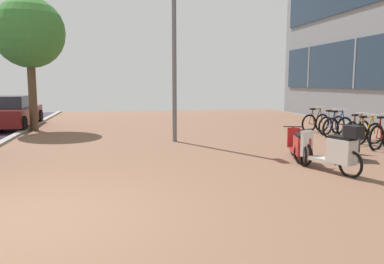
{
  "coord_description": "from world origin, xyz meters",
  "views": [
    {
      "loc": [
        1.08,
        -5.34,
        1.89
      ],
      "look_at": [
        2.5,
        1.53,
        0.96
      ],
      "focal_mm": 35.1,
      "sensor_mm": 36.0,
      "label": 1
    }
  ],
  "objects_px": {
    "bicycle_rack_02": "(367,133)",
    "scooter_mid": "(351,142)",
    "scooter_near": "(334,150)",
    "lamp_post": "(174,34)",
    "bicycle_rack_04": "(338,127)",
    "scooter_far": "(299,146)",
    "bicycle_rack_05": "(332,125)",
    "bicycle_rack_06": "(316,123)",
    "parked_car_far": "(10,113)",
    "bicycle_rack_03": "(357,130)",
    "bicycle_rack_01": "(383,136)",
    "street_tree": "(29,33)"
  },
  "relations": [
    {
      "from": "scooter_mid",
      "to": "scooter_far",
      "type": "distance_m",
      "value": 1.51
    },
    {
      "from": "bicycle_rack_01",
      "to": "scooter_mid",
      "type": "height_order",
      "value": "bicycle_rack_01"
    },
    {
      "from": "bicycle_rack_03",
      "to": "scooter_far",
      "type": "relative_size",
      "value": 0.68
    },
    {
      "from": "bicycle_rack_03",
      "to": "scooter_near",
      "type": "relative_size",
      "value": 0.7
    },
    {
      "from": "bicycle_rack_06",
      "to": "scooter_far",
      "type": "relative_size",
      "value": 0.76
    },
    {
      "from": "scooter_near",
      "to": "lamp_post",
      "type": "distance_m",
      "value": 6.27
    },
    {
      "from": "bicycle_rack_03",
      "to": "lamp_post",
      "type": "relative_size",
      "value": 0.2
    },
    {
      "from": "bicycle_rack_02",
      "to": "scooter_mid",
      "type": "height_order",
      "value": "bicycle_rack_02"
    },
    {
      "from": "bicycle_rack_04",
      "to": "bicycle_rack_05",
      "type": "relative_size",
      "value": 1.02
    },
    {
      "from": "bicycle_rack_01",
      "to": "bicycle_rack_02",
      "type": "relative_size",
      "value": 1.01
    },
    {
      "from": "bicycle_rack_02",
      "to": "scooter_near",
      "type": "distance_m",
      "value": 4.41
    },
    {
      "from": "bicycle_rack_02",
      "to": "scooter_mid",
      "type": "distance_m",
      "value": 2.47
    },
    {
      "from": "bicycle_rack_05",
      "to": "street_tree",
      "type": "xyz_separation_m",
      "value": [
        -11.0,
        3.38,
        3.43
      ]
    },
    {
      "from": "bicycle_rack_05",
      "to": "bicycle_rack_06",
      "type": "bearing_deg",
      "value": 105.47
    },
    {
      "from": "scooter_near",
      "to": "scooter_mid",
      "type": "xyz_separation_m",
      "value": [
        1.36,
        1.39,
        -0.07
      ]
    },
    {
      "from": "bicycle_rack_03",
      "to": "scooter_mid",
      "type": "distance_m",
      "value": 3.19
    },
    {
      "from": "bicycle_rack_01",
      "to": "street_tree",
      "type": "relative_size",
      "value": 0.26
    },
    {
      "from": "scooter_near",
      "to": "street_tree",
      "type": "height_order",
      "value": "street_tree"
    },
    {
      "from": "bicycle_rack_02",
      "to": "bicycle_rack_03",
      "type": "bearing_deg",
      "value": 73.95
    },
    {
      "from": "bicycle_rack_01",
      "to": "bicycle_rack_04",
      "type": "relative_size",
      "value": 0.99
    },
    {
      "from": "bicycle_rack_05",
      "to": "bicycle_rack_06",
      "type": "xyz_separation_m",
      "value": [
        -0.21,
        0.77,
        0.01
      ]
    },
    {
      "from": "bicycle_rack_01",
      "to": "scooter_mid",
      "type": "xyz_separation_m",
      "value": [
        -1.7,
        -0.98,
        0.05
      ]
    },
    {
      "from": "bicycle_rack_05",
      "to": "bicycle_rack_01",
      "type": "bearing_deg",
      "value": -95.43
    },
    {
      "from": "bicycle_rack_02",
      "to": "street_tree",
      "type": "xyz_separation_m",
      "value": [
        -10.75,
        5.69,
        3.44
      ]
    },
    {
      "from": "scooter_near",
      "to": "parked_car_far",
      "type": "relative_size",
      "value": 0.4
    },
    {
      "from": "bicycle_rack_04",
      "to": "scooter_far",
      "type": "height_order",
      "value": "bicycle_rack_04"
    },
    {
      "from": "bicycle_rack_04",
      "to": "bicycle_rack_05",
      "type": "xyz_separation_m",
      "value": [
        0.26,
        0.77,
        -0.01
      ]
    },
    {
      "from": "bicycle_rack_05",
      "to": "bicycle_rack_06",
      "type": "distance_m",
      "value": 0.8
    },
    {
      "from": "bicycle_rack_04",
      "to": "scooter_near",
      "type": "relative_size",
      "value": 0.77
    },
    {
      "from": "parked_car_far",
      "to": "bicycle_rack_03",
      "type": "bearing_deg",
      "value": -26.88
    },
    {
      "from": "bicycle_rack_05",
      "to": "scooter_near",
      "type": "xyz_separation_m",
      "value": [
        -3.35,
        -5.45,
        0.14
      ]
    },
    {
      "from": "bicycle_rack_05",
      "to": "scooter_mid",
      "type": "relative_size",
      "value": 0.87
    },
    {
      "from": "bicycle_rack_02",
      "to": "bicycle_rack_05",
      "type": "distance_m",
      "value": 2.32
    },
    {
      "from": "bicycle_rack_04",
      "to": "bicycle_rack_05",
      "type": "distance_m",
      "value": 0.81
    },
    {
      "from": "bicycle_rack_06",
      "to": "scooter_far",
      "type": "distance_m",
      "value": 5.96
    },
    {
      "from": "scooter_near",
      "to": "scooter_mid",
      "type": "relative_size",
      "value": 1.16
    },
    {
      "from": "bicycle_rack_06",
      "to": "bicycle_rack_01",
      "type": "bearing_deg",
      "value": -91.18
    },
    {
      "from": "bicycle_rack_02",
      "to": "lamp_post",
      "type": "xyz_separation_m",
      "value": [
        -5.71,
        1.76,
        3.06
      ]
    },
    {
      "from": "bicycle_rack_03",
      "to": "bicycle_rack_04",
      "type": "height_order",
      "value": "bicycle_rack_04"
    },
    {
      "from": "bicycle_rack_01",
      "to": "bicycle_rack_04",
      "type": "xyz_separation_m",
      "value": [
        0.04,
        2.31,
        -0.0
      ]
    },
    {
      "from": "bicycle_rack_03",
      "to": "lamp_post",
      "type": "bearing_deg",
      "value": 170.54
    },
    {
      "from": "scooter_far",
      "to": "parked_car_far",
      "type": "distance_m",
      "value": 12.42
    },
    {
      "from": "bicycle_rack_04",
      "to": "parked_car_far",
      "type": "relative_size",
      "value": 0.31
    },
    {
      "from": "bicycle_rack_03",
      "to": "scooter_near",
      "type": "xyz_separation_m",
      "value": [
        -3.32,
        -3.91,
        0.15
      ]
    },
    {
      "from": "scooter_near",
      "to": "parked_car_far",
      "type": "bearing_deg",
      "value": 131.31
    },
    {
      "from": "scooter_near",
      "to": "scooter_far",
      "type": "xyz_separation_m",
      "value": [
        -0.14,
        1.23,
        -0.1
      ]
    },
    {
      "from": "bicycle_rack_01",
      "to": "street_tree",
      "type": "xyz_separation_m",
      "value": [
        -10.71,
        6.46,
        3.42
      ]
    },
    {
      "from": "parked_car_far",
      "to": "bicycle_rack_02",
      "type": "bearing_deg",
      "value": -30.14
    },
    {
      "from": "lamp_post",
      "to": "parked_car_far",
      "type": "bearing_deg",
      "value": 140.32
    },
    {
      "from": "bicycle_rack_06",
      "to": "street_tree",
      "type": "xyz_separation_m",
      "value": [
        -10.79,
        2.61,
        3.43
      ]
    }
  ]
}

